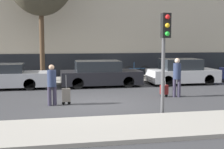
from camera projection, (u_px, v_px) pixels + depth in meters
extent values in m
plane|color=#38383A|center=(96.00, 104.00, 12.41)|extent=(80.00, 80.00, 0.00)
cube|color=#A39E93|center=(115.00, 128.00, 8.75)|extent=(28.00, 2.50, 0.12)
cube|color=#A39E93|center=(80.00, 80.00, 19.23)|extent=(28.00, 3.00, 0.12)
cube|color=#B7AD99|center=(75.00, 3.00, 22.01)|extent=(28.00, 2.44, 10.21)
cube|color=black|center=(77.00, 65.00, 21.28)|extent=(27.44, 0.06, 1.60)
cube|color=#B7BABF|center=(2.00, 79.00, 16.11)|extent=(4.59, 1.73, 0.70)
cylinder|color=black|center=(30.00, 84.00, 15.65)|extent=(0.60, 0.18, 0.60)
cylinder|color=black|center=(31.00, 80.00, 17.16)|extent=(0.60, 0.18, 0.60)
cube|color=black|center=(101.00, 77.00, 17.06)|extent=(4.32, 1.85, 0.70)
cube|color=#23282D|center=(98.00, 66.00, 16.96)|extent=(2.38, 1.63, 0.56)
cylinder|color=black|center=(128.00, 82.00, 16.53)|extent=(0.60, 0.18, 0.60)
cylinder|color=black|center=(121.00, 78.00, 18.16)|extent=(0.60, 0.18, 0.60)
cylinder|color=black|center=(78.00, 83.00, 16.01)|extent=(0.60, 0.18, 0.60)
cylinder|color=black|center=(75.00, 79.00, 17.64)|extent=(0.60, 0.18, 0.60)
cube|color=silver|center=(183.00, 75.00, 17.94)|extent=(3.90, 1.81, 0.70)
cube|color=#23282D|center=(180.00, 64.00, 17.83)|extent=(2.15, 1.59, 0.60)
cylinder|color=black|center=(209.00, 80.00, 17.39)|extent=(0.60, 0.18, 0.60)
cylinder|color=black|center=(196.00, 77.00, 18.99)|extent=(0.60, 0.18, 0.60)
cylinder|color=black|center=(168.00, 81.00, 16.93)|extent=(0.60, 0.18, 0.60)
cylinder|color=black|center=(158.00, 77.00, 18.52)|extent=(0.60, 0.18, 0.60)
cylinder|color=#383347|center=(55.00, 96.00, 12.06)|extent=(0.15, 0.15, 0.74)
cylinder|color=#383347|center=(50.00, 96.00, 11.99)|extent=(0.15, 0.15, 0.74)
cylinder|color=#283351|center=(52.00, 78.00, 11.95)|extent=(0.34, 0.34, 0.64)
sphere|color=tan|center=(51.00, 67.00, 11.90)|extent=(0.21, 0.21, 0.21)
cube|color=slate|center=(66.00, 95.00, 12.22)|extent=(0.32, 0.24, 0.51)
cylinder|color=black|center=(63.00, 103.00, 12.23)|extent=(0.12, 0.03, 0.12)
cylinder|color=black|center=(69.00, 103.00, 12.27)|extent=(0.12, 0.03, 0.12)
cylinder|color=gray|center=(66.00, 82.00, 12.09)|extent=(0.02, 0.19, 0.53)
cylinder|color=#383347|center=(174.00, 88.00, 13.81)|extent=(0.15, 0.15, 0.80)
cylinder|color=#383347|center=(179.00, 88.00, 13.80)|extent=(0.15, 0.15, 0.80)
cylinder|color=#283351|center=(177.00, 71.00, 13.72)|extent=(0.34, 0.34, 0.70)
sphere|color=beige|center=(177.00, 61.00, 13.67)|extent=(0.23, 0.23, 0.23)
cube|color=maroon|center=(164.00, 90.00, 13.86)|extent=(0.32, 0.24, 0.41)
cylinder|color=black|center=(162.00, 96.00, 13.86)|extent=(0.12, 0.03, 0.12)
cylinder|color=black|center=(166.00, 95.00, 13.91)|extent=(0.12, 0.03, 0.12)
cylinder|color=gray|center=(165.00, 79.00, 13.73)|extent=(0.02, 0.19, 0.53)
cylinder|color=#515154|center=(163.00, 65.00, 10.41)|extent=(0.12, 0.12, 3.39)
cube|color=black|center=(166.00, 26.00, 10.09)|extent=(0.28, 0.24, 0.80)
sphere|color=red|center=(168.00, 17.00, 9.91)|extent=(0.15, 0.15, 0.15)
sphere|color=gold|center=(168.00, 25.00, 9.94)|extent=(0.15, 0.15, 0.15)
sphere|color=green|center=(167.00, 34.00, 9.97)|extent=(0.15, 0.15, 0.15)
torus|color=black|center=(145.00, 71.00, 20.34)|extent=(0.72, 0.06, 0.72)
torus|color=black|center=(129.00, 72.00, 20.14)|extent=(0.72, 0.06, 0.72)
cylinder|color=navy|center=(137.00, 68.00, 20.22)|extent=(1.00, 0.05, 0.05)
cylinder|color=navy|center=(134.00, 65.00, 20.16)|extent=(0.04, 0.04, 0.40)
cylinder|color=#4C3826|center=(42.00, 44.00, 18.14)|extent=(0.28, 0.28, 4.38)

